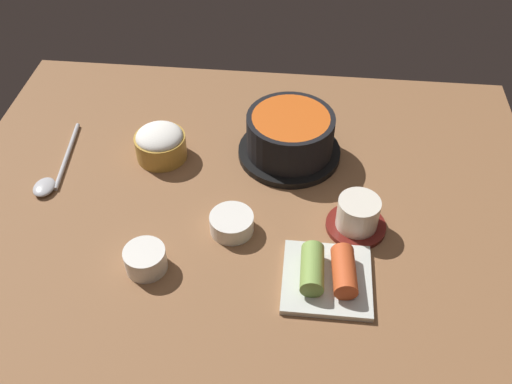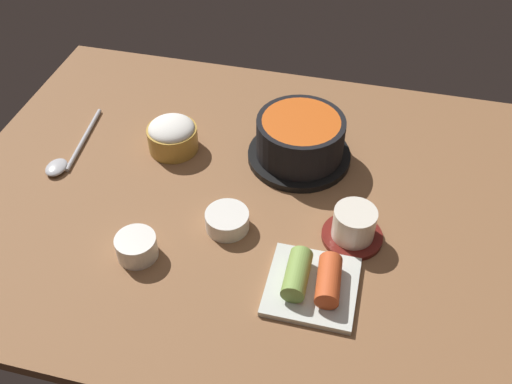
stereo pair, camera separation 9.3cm
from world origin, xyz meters
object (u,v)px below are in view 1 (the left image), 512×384
Objects in this scene: kimchi_plate at (327,274)px; side_bowl_near at (145,259)px; rice_bowl at (160,143)px; tea_cup_with_saucer at (357,216)px; banchan_cup_center at (232,223)px; stone_pot at (290,136)px; spoon at (53,175)px.

kimchi_plate is 2.08× the size of side_bowl_near.
tea_cup_with_saucer is (34.60, -14.00, -0.38)cm from rice_bowl.
banchan_cup_center is (14.97, -16.48, -1.46)cm from rice_bowl.
stone_pot is 2.96× the size of side_bowl_near.
rice_bowl is 0.95× the size of tea_cup_with_saucer.
banchan_cup_center is at bearing -172.80° from tea_cup_with_saucer.
stone_pot reaches higher than spoon.
tea_cup_with_saucer is 19.82cm from banchan_cup_center.
side_bowl_near is (-11.73, -8.77, 0.33)cm from banchan_cup_center.
rice_bowl is at bearing 97.31° from side_bowl_near.
stone_pot reaches higher than tea_cup_with_saucer.
rice_bowl is 25.49cm from side_bowl_near.
tea_cup_with_saucer is 33.33cm from side_bowl_near.
tea_cup_with_saucer reaches higher than side_bowl_near.
tea_cup_with_saucer is 1.53× the size of side_bowl_near.
rice_bowl is 39.26cm from kimchi_plate.
kimchi_plate is at bearing -75.56° from stone_pot.
rice_bowl is 19.43cm from spoon.
side_bowl_near is at bearing -160.26° from tea_cup_with_saucer.
stone_pot is 20.50cm from tea_cup_with_saucer.
side_bowl_near is 0.31× the size of spoon.
spoon is (-40.63, -10.43, -3.61)cm from stone_pot.
banchan_cup_center is 0.35× the size of spoon.
stone_pot is 0.92× the size of spoon.
tea_cup_with_saucer is at bearing 19.74° from side_bowl_near.
kimchi_plate is (15.16, -8.64, 0.01)cm from banchan_cup_center.
tea_cup_with_saucer is 1.37× the size of banchan_cup_center.
spoon is at bearing -165.60° from stone_pot.
side_bowl_near is (3.24, -25.25, -1.13)cm from rice_bowl.
stone_pot is 2.03× the size of rice_bowl.
banchan_cup_center reaches higher than spoon.
side_bowl_near reaches higher than spoon.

